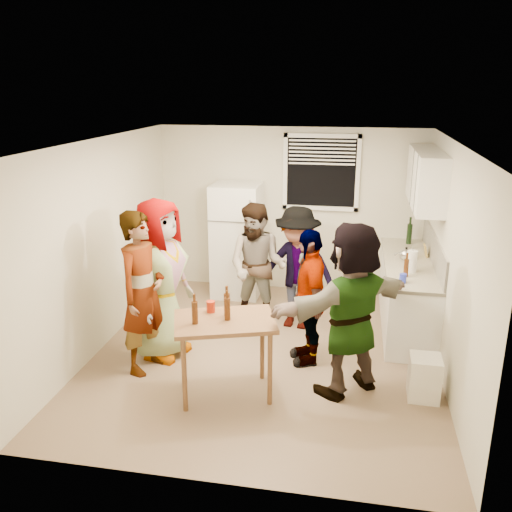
% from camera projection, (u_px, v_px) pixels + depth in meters
% --- Properties ---
extents(room, '(4.00, 4.50, 2.50)m').
position_uv_depth(room, '(265.00, 354.00, 6.50)').
color(room, beige).
rests_on(room, ground).
extents(window, '(1.12, 0.10, 1.06)m').
position_uv_depth(window, '(321.00, 173.00, 7.93)').
color(window, white).
rests_on(window, room).
extents(refrigerator, '(0.70, 0.70, 1.70)m').
position_uv_depth(refrigerator, '(237.00, 240.00, 8.13)').
color(refrigerator, white).
rests_on(refrigerator, ground).
extents(counter_lower, '(0.60, 2.20, 0.86)m').
position_uv_depth(counter_lower, '(407.00, 295.00, 7.15)').
color(counter_lower, white).
rests_on(counter_lower, ground).
extents(countertop, '(0.64, 2.22, 0.04)m').
position_uv_depth(countertop, '(410.00, 263.00, 7.01)').
color(countertop, '#B9B097').
rests_on(countertop, counter_lower).
extents(backsplash, '(0.03, 2.20, 0.36)m').
position_uv_depth(backsplash, '(434.00, 249.00, 6.90)').
color(backsplash, '#B8B3A8').
rests_on(backsplash, countertop).
extents(upper_cabinets, '(0.34, 1.60, 0.70)m').
position_uv_depth(upper_cabinets, '(426.00, 178.00, 6.85)').
color(upper_cabinets, white).
rests_on(upper_cabinets, room).
extents(kettle, '(0.26, 0.23, 0.19)m').
position_uv_depth(kettle, '(405.00, 260.00, 7.06)').
color(kettle, silver).
rests_on(kettle, countertop).
extents(paper_towel, '(0.12, 0.12, 0.27)m').
position_uv_depth(paper_towel, '(411.00, 272.00, 6.62)').
color(paper_towel, white).
rests_on(paper_towel, countertop).
extents(wine_bottle, '(0.07, 0.07, 0.29)m').
position_uv_depth(wine_bottle, '(408.00, 244.00, 7.77)').
color(wine_bottle, black).
rests_on(wine_bottle, countertop).
extents(beer_bottle_counter, '(0.06, 0.06, 0.22)m').
position_uv_depth(beer_bottle_counter, '(405.00, 277.00, 6.45)').
color(beer_bottle_counter, '#47230C').
rests_on(beer_bottle_counter, countertop).
extents(blue_cup, '(0.08, 0.08, 0.11)m').
position_uv_depth(blue_cup, '(402.00, 283.00, 6.25)').
color(blue_cup, '#2534C6').
rests_on(blue_cup, countertop).
extents(picture_frame, '(0.02, 0.18, 0.15)m').
position_uv_depth(picture_frame, '(426.00, 251.00, 7.19)').
color(picture_frame, gold).
rests_on(picture_frame, countertop).
extents(trash_bin, '(0.32, 0.32, 0.46)m').
position_uv_depth(trash_bin, '(424.00, 376.00, 5.52)').
color(trash_bin, white).
rests_on(trash_bin, ground).
extents(serving_table, '(1.16, 0.95, 0.84)m').
position_uv_depth(serving_table, '(226.00, 393.00, 5.67)').
color(serving_table, brown).
rests_on(serving_table, ground).
extents(beer_bottle_table, '(0.06, 0.06, 0.24)m').
position_uv_depth(beer_bottle_table, '(227.00, 315.00, 5.51)').
color(beer_bottle_table, '#47230C').
rests_on(beer_bottle_table, serving_table).
extents(red_cup, '(0.09, 0.09, 0.12)m').
position_uv_depth(red_cup, '(211.00, 312.00, 5.59)').
color(red_cup, '#AB250D').
rests_on(red_cup, serving_table).
extents(guest_grey, '(2.08, 1.41, 0.60)m').
position_uv_depth(guest_grey, '(165.00, 353.00, 6.51)').
color(guest_grey, gray).
rests_on(guest_grey, ground).
extents(guest_stripe, '(1.95, 1.17, 0.44)m').
position_uv_depth(guest_stripe, '(148.00, 367.00, 6.19)').
color(guest_stripe, '#141933').
rests_on(guest_stripe, ground).
extents(guest_back_left, '(1.04, 1.76, 0.63)m').
position_uv_depth(guest_back_left, '(258.00, 325.00, 7.28)').
color(guest_back_left, brown).
rests_on(guest_back_left, ground).
extents(guest_back_right, '(1.31, 1.78, 0.60)m').
position_uv_depth(guest_back_right, '(296.00, 325.00, 7.26)').
color(guest_back_right, '#3A3A3F').
rests_on(guest_back_right, ground).
extents(guest_black, '(1.78, 1.33, 0.39)m').
position_uv_depth(guest_black, '(307.00, 360.00, 6.36)').
color(guest_black, black).
rests_on(guest_black, ground).
extents(guest_orange, '(2.48, 2.50, 0.54)m').
position_uv_depth(guest_orange, '(347.00, 389.00, 5.75)').
color(guest_orange, '#E77955').
rests_on(guest_orange, ground).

